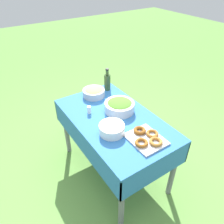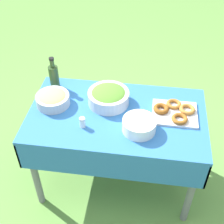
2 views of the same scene
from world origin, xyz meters
name	(u,v)px [view 2 (image 2 of 2)]	position (x,y,z in m)	size (l,w,h in m)	color
ground_plane	(116,178)	(0.00, 0.00, 0.00)	(14.00, 14.00, 0.00)	#609342
picnic_table	(117,126)	(0.00, 0.00, 0.60)	(1.20, 0.70, 0.71)	#2D6BB2
salad_bowl	(108,96)	(-0.07, 0.11, 0.77)	(0.29, 0.29, 0.11)	silver
pasta_bowl	(53,99)	(-0.45, 0.04, 0.76)	(0.23, 0.23, 0.10)	#B2B7BC
donut_platter	(175,112)	(0.39, 0.05, 0.73)	(0.31, 0.29, 0.05)	silver
plate_stack	(139,125)	(0.16, -0.13, 0.75)	(0.22, 0.22, 0.08)	white
olive_oil_bottle	(54,76)	(-0.49, 0.24, 0.81)	(0.07, 0.07, 0.25)	#2D4723
salt_shaker	(82,122)	(-0.20, -0.15, 0.75)	(0.04, 0.04, 0.07)	white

